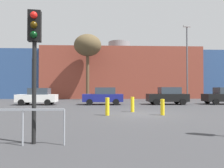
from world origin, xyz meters
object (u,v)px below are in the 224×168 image
(parked_car_3, at_px, (224,96))
(bollard_yellow_0, at_px, (107,106))
(bollard_yellow_1, at_px, (162,107))
(parked_car_0, at_px, (38,96))
(parked_car_1, at_px, (103,96))
(street_lamp, at_px, (187,59))
(bare_tree_0, at_px, (88,46))
(parked_car_2, at_px, (168,96))
(traffic_light_near_left, at_px, (34,45))
(bollard_yellow_2, at_px, (132,104))

(parked_car_3, xyz_separation_m, bollard_yellow_0, (-12.10, -8.74, -0.32))
(bollard_yellow_1, bearing_deg, parked_car_0, 138.63)
(parked_car_3, height_order, bollard_yellow_1, parked_car_3)
(parked_car_0, relative_size, parked_car_1, 0.97)
(bollard_yellow_1, bearing_deg, street_lamp, 62.30)
(bollard_yellow_0, height_order, bollard_yellow_1, bollard_yellow_0)
(bare_tree_0, bearing_deg, parked_car_2, -47.29)
(traffic_light_near_left, xyz_separation_m, street_lamp, (11.68, 18.21, 2.15))
(parked_car_2, bearing_deg, bare_tree_0, -47.29)
(parked_car_3, height_order, street_lamp, street_lamp)
(parked_car_2, height_order, bollard_yellow_0, parked_car_2)
(street_lamp, bearing_deg, parked_car_3, -47.25)
(parked_car_0, bearing_deg, traffic_light_near_left, 105.96)
(traffic_light_near_left, relative_size, bare_tree_0, 0.41)
(parked_car_2, distance_m, street_lamp, 5.94)
(parked_car_3, bearing_deg, parked_car_2, 0.00)
(parked_car_3, bearing_deg, bollard_yellow_0, 35.85)
(bollard_yellow_1, distance_m, bollard_yellow_2, 2.43)
(parked_car_2, bearing_deg, street_lamp, -137.46)
(bollard_yellow_2, bearing_deg, parked_car_0, 140.65)
(parked_car_1, distance_m, traffic_light_near_left, 15.58)
(parked_car_2, xyz_separation_m, bollard_yellow_0, (-6.27, -8.74, -0.33))
(parked_car_1, xyz_separation_m, bollard_yellow_0, (0.20, -8.74, -0.32))
(traffic_light_near_left, xyz_separation_m, bollard_yellow_2, (4.01, 8.43, -2.32))
(parked_car_1, distance_m, bare_tree_0, 11.81)
(parked_car_0, xyz_separation_m, bare_tree_0, (4.23, 9.40, 6.83))
(bollard_yellow_0, bearing_deg, traffic_light_near_left, -108.96)
(parked_car_0, relative_size, bollard_yellow_0, 3.60)
(bollard_yellow_1, height_order, bollard_yellow_2, bollard_yellow_2)
(parked_car_0, bearing_deg, bollard_yellow_2, 140.65)
(parked_car_3, bearing_deg, street_lamp, -47.25)
(parked_car_0, height_order, bollard_yellow_0, parked_car_0)
(bollard_yellow_1, bearing_deg, bare_tree_0, 107.46)
(parked_car_1, relative_size, parked_car_3, 1.00)
(street_lamp, bearing_deg, parked_car_1, -163.26)
(traffic_light_near_left, distance_m, bare_tree_0, 25.18)
(traffic_light_near_left, distance_m, bollard_yellow_2, 9.62)
(traffic_light_near_left, relative_size, bollard_yellow_2, 3.78)
(parked_car_1, distance_m, street_lamp, 10.86)
(parked_car_2, distance_m, bollard_yellow_2, 8.24)
(parked_car_2, xyz_separation_m, street_lamp, (3.15, 2.89, 4.13))
(bare_tree_0, bearing_deg, bollard_yellow_2, -75.66)
(parked_car_1, relative_size, bollard_yellow_0, 3.73)
(traffic_light_near_left, bearing_deg, parked_car_1, 165.37)
(street_lamp, bearing_deg, bollard_yellow_0, -129.00)
(parked_car_2, distance_m, bare_tree_0, 14.48)
(parked_car_2, bearing_deg, bollard_yellow_2, 56.75)
(bollard_yellow_1, xyz_separation_m, street_lamp, (6.12, 11.65, 4.51))
(bare_tree_0, relative_size, bollard_yellow_2, 9.14)
(parked_car_3, xyz_separation_m, traffic_light_near_left, (-14.35, -15.32, 1.98))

